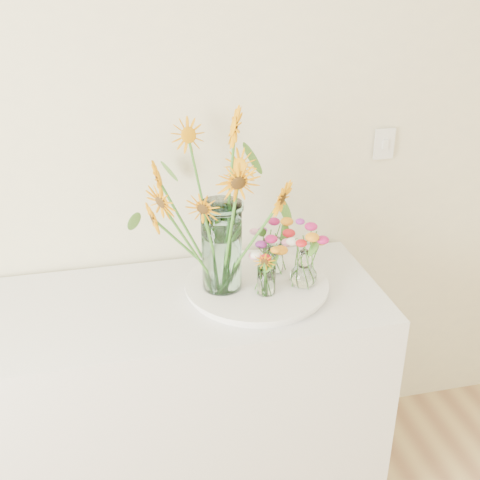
{
  "coord_description": "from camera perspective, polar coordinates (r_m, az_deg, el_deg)",
  "views": [
    {
      "loc": [
        -0.32,
        0.18,
        1.98
      ],
      "look_at": [
        0.08,
        1.92,
        1.11
      ],
      "focal_mm": 45.0,
      "sensor_mm": 36.0,
      "label": 1
    }
  ],
  "objects": [
    {
      "name": "wildflower_posy_c",
      "position": [
        2.12,
        3.18,
        -0.46
      ],
      "size": [
        0.21,
        0.21,
        0.22
      ],
      "primitive_type": null,
      "color": "orange",
      "rests_on": "tray"
    },
    {
      "name": "small_vase_a",
      "position": [
        2.01,
        2.51,
        -3.85
      ],
      "size": [
        0.07,
        0.07,
        0.11
      ],
      "primitive_type": "cylinder",
      "rotation": [
        0.0,
        0.0,
        -0.19
      ],
      "color": "white",
      "rests_on": "tray"
    },
    {
      "name": "tray",
      "position": [
        2.1,
        1.59,
        -4.45
      ],
      "size": [
        0.48,
        0.48,
        0.02
      ],
      "primitive_type": "cylinder",
      "color": "white",
      "rests_on": "counter"
    },
    {
      "name": "counter",
      "position": [
        2.33,
        -5.24,
        -15.16
      ],
      "size": [
        1.4,
        0.6,
        0.9
      ],
      "primitive_type": "cube",
      "color": "white",
      "rests_on": "ground_plane"
    },
    {
      "name": "small_vase_c",
      "position": [
        2.14,
        3.15,
        -1.54
      ],
      "size": [
        0.07,
        0.07,
        0.13
      ],
      "primitive_type": "cylinder",
      "rotation": [
        0.0,
        0.0,
        -0.02
      ],
      "color": "white",
      "rests_on": "tray"
    },
    {
      "name": "mason_jar",
      "position": [
        2.0,
        -1.76,
        -0.63
      ],
      "size": [
        0.14,
        0.14,
        0.32
      ],
      "primitive_type": "cylinder",
      "rotation": [
        0.0,
        0.0,
        -0.05
      ],
      "color": "#A2D1C9",
      "rests_on": "tray"
    },
    {
      "name": "sunflower_bouquet",
      "position": [
        1.94,
        -1.82,
        3.34
      ],
      "size": [
        0.93,
        0.93,
        0.61
      ],
      "primitive_type": null,
      "rotation": [
        0.0,
        0.0,
        -0.05
      ],
      "color": "orange",
      "rests_on": "tray"
    },
    {
      "name": "small_vase_b",
      "position": [
        2.06,
        6.08,
        -2.72
      ],
      "size": [
        0.11,
        0.11,
        0.13
      ],
      "primitive_type": null,
      "rotation": [
        0.0,
        0.0,
        -0.19
      ],
      "color": "white",
      "rests_on": "tray"
    },
    {
      "name": "wildflower_posy_b",
      "position": [
        2.04,
        6.13,
        -1.61
      ],
      "size": [
        0.2,
        0.2,
        0.22
      ],
      "primitive_type": null,
      "color": "orange",
      "rests_on": "tray"
    },
    {
      "name": "wildflower_posy_a",
      "position": [
        1.99,
        2.53,
        -2.73
      ],
      "size": [
        0.18,
        0.18,
        0.2
      ],
      "primitive_type": null,
      "color": "orange",
      "rests_on": "tray"
    }
  ]
}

